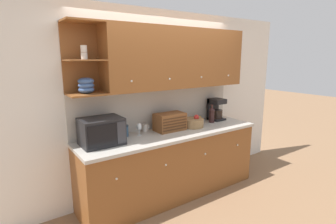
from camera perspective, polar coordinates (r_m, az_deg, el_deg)
name	(u,v)px	position (r m, az deg, el deg)	size (l,w,h in m)	color
ground_plane	(160,185)	(4.25, -1.82, -15.51)	(24.00, 24.00, 0.00)	#896647
wall_back	(158,102)	(3.85, -2.19, 2.10)	(5.03, 0.06, 2.60)	white
counter_unit	(172,163)	(3.80, 0.86, -11.13)	(2.65, 0.68, 0.93)	brown
backsplash_panel	(159,107)	(3.83, -1.90, 1.00)	(2.63, 0.01, 0.59)	#B7B2A8
upper_cabinets	(176,58)	(3.71, 1.68, 11.58)	(2.63, 0.38, 0.82)	brown
microwave	(101,131)	(3.20, -14.30, -4.10)	(0.49, 0.37, 0.32)	black
storage_canister	(124,131)	(3.49, -9.57, -4.04)	(0.12, 0.12, 0.15)	#33567A
wine_glass	(139,127)	(3.48, -6.32, -3.27)	(0.07, 0.07, 0.17)	silver
mug	(145,128)	(3.69, -4.93, -3.39)	(0.09, 0.08, 0.10)	silver
bread_box	(170,122)	(3.69, 0.39, -2.16)	(0.43, 0.25, 0.25)	brown
fruit_basket	(193,123)	(3.90, 5.56, -2.31)	(0.30, 0.30, 0.19)	#937047
mug_blue_second	(198,119)	(4.18, 6.65, -1.57)	(0.09, 0.08, 0.10)	gold
wine_bottle	(212,114)	(4.19, 9.50, -0.49)	(0.09, 0.09, 0.29)	black
coffee_maker	(216,109)	(4.39, 10.35, 0.63)	(0.22, 0.23, 0.35)	black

